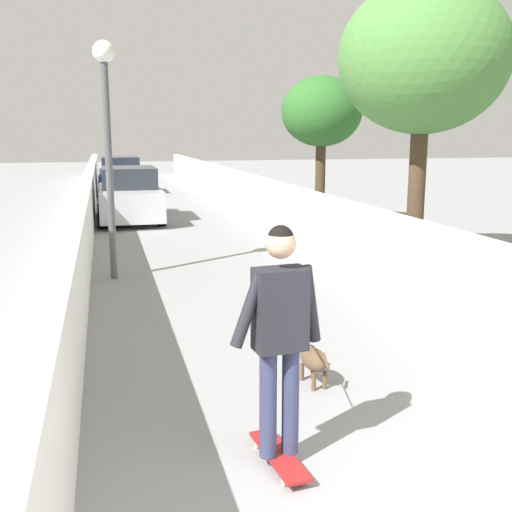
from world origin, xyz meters
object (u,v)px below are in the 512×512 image
dog (312,358)px  person_skateboarder (280,324)px  tree_right_near (423,59)px  car_far (121,176)px  lamp_post (107,117)px  skateboard (279,456)px  tree_right_mid (322,113)px  car_near (129,196)px

dog → person_skateboarder: bearing=151.5°
tree_right_near → person_skateboarder: size_ratio=2.86×
car_far → lamp_post: bearing=177.8°
tree_right_near → dog: (-4.32, 3.47, -3.45)m
skateboard → person_skateboarder: bearing=0.0°
tree_right_mid → person_skateboarder: 12.18m
lamp_post → dog: size_ratio=2.34×
car_near → car_far: bearing=0.0°
tree_right_mid → car_near: size_ratio=0.98×
tree_right_mid → lamp_post: 7.24m
car_far → car_near: bearing=-180.0°
car_near → person_skateboarder: bearing=-177.9°
tree_right_mid → person_skateboarder: size_ratio=2.25×
lamp_post → skateboard: (-6.50, -1.09, -2.68)m
dog → car_near: (12.29, 1.24, 0.44)m
lamp_post → car_far: lamp_post is taller
car_near → car_far: same height
person_skateboarder → lamp_post: bearing=9.5°
lamp_post → skateboard: lamp_post is taller
tree_right_near → tree_right_mid: (5.50, -0.20, -0.71)m
person_skateboarder → dog: bearing=-28.5°
tree_right_near → car_far: (16.25, 4.71, -3.01)m
tree_right_near → car_near: size_ratio=1.25×
person_skateboarder → dog: (1.37, -0.75, -0.84)m
tree_right_mid → dog: size_ratio=2.34×
lamp_post → dog: (-5.13, -1.84, -2.47)m
dog → car_far: size_ratio=0.39×
lamp_post → dog: lamp_post is taller
person_skateboarder → car_far: person_skateboarder is taller
dog → tree_right_near: bearing=-38.8°
lamp_post → car_far: bearing=-2.2°
tree_right_mid → skateboard: size_ratio=4.85×
tree_right_near → lamp_post: (0.81, 5.31, -0.98)m
skateboard → car_near: car_near is taller
person_skateboarder → car_far: size_ratio=0.40×
tree_right_near → tree_right_mid: 5.55m
car_near → car_far: 8.28m
lamp_post → skateboard: 7.11m
tree_right_mid → car_near: tree_right_mid is taller
tree_right_near → dog: size_ratio=2.97×
tree_right_mid → car_near: bearing=63.3°
tree_right_near → tree_right_mid: size_ratio=1.27×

